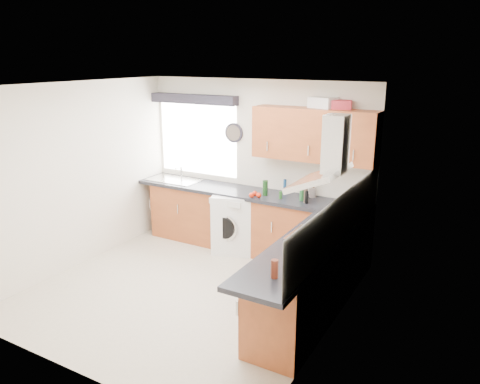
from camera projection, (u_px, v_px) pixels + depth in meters
The scene contains 36 objects.
ground_plane at pixel (189, 290), 5.83m from camera, with size 3.60×3.60×0.00m, color beige.
ceiling at pixel (182, 85), 5.13m from camera, with size 3.60×3.60×0.02m, color white.
wall_back at pixel (257, 165), 6.99m from camera, with size 3.60×0.02×2.50m, color silver.
wall_front at pixel (61, 247), 3.98m from camera, with size 3.60×0.02×2.50m, color silver.
wall_left at pixel (78, 176), 6.33m from camera, with size 0.02×3.60×2.50m, color silver.
wall_right at pixel (334, 220), 4.63m from camera, with size 0.02×3.60×2.50m, color silver.
window at pixel (198, 139), 7.39m from camera, with size 1.40×0.02×1.10m, color white.
window_blind at pixel (193, 99), 7.14m from camera, with size 1.50×0.18×0.14m, color black.
splashback at pixel (342, 218), 4.91m from camera, with size 0.01×3.00×0.54m, color white.
base_cab_back at pixel (241, 221), 7.02m from camera, with size 3.00×0.58×0.86m, color brown.
base_cab_corner at pixel (345, 241), 6.26m from camera, with size 0.60×0.60×0.86m, color brown.
base_cab_right at pixel (309, 282), 5.12m from camera, with size 0.58×2.10×0.86m, color brown.
worktop_back at pixel (247, 193), 6.84m from camera, with size 3.60×0.62×0.05m, color black.
worktop_right at pixel (304, 248), 4.87m from camera, with size 0.62×2.42×0.05m, color black.
sink at pixel (174, 177), 7.45m from camera, with size 0.84×0.46×0.10m, color #BDBDBD, non-canonical shape.
oven at pixel (313, 277), 5.25m from camera, with size 0.56×0.58×0.85m, color black.
hob_plate at pixel (315, 236), 5.12m from camera, with size 0.52×0.52×0.01m, color #BDBDBD.
extractor_hood at pixel (327, 161), 4.83m from camera, with size 0.52×0.78×0.66m, color #BDBDBD, non-canonical shape.
upper_cabinets at pixel (314, 135), 6.24m from camera, with size 1.70×0.35×0.70m, color brown.
washing_machine at pixel (235, 222), 6.95m from camera, with size 0.60×0.58×0.88m, color white.
wall_clock at pixel (233, 133), 7.01m from camera, with size 0.30×0.30×0.04m, color black.
casserole at pixel (323, 103), 6.16m from camera, with size 0.34×0.25×0.14m, color white.
storage_box at pixel (342, 105), 6.05m from camera, with size 0.25×0.21×0.11m, color #BF2F3C.
utensil_pot at pixel (312, 192), 6.54m from camera, with size 0.10×0.10×0.13m, color gray.
kitchen_roll at pixel (346, 210), 5.66m from camera, with size 0.10×0.10×0.22m, color white.
tomato_cluster at pixel (255, 195), 6.54m from camera, with size 0.16×0.16×0.07m, color red, non-canonical shape.
jar_0 at pixel (302, 193), 6.36m from camera, with size 0.07×0.07×0.21m, color #1C4E24.
jar_1 at pixel (306, 195), 6.28m from camera, with size 0.05×0.05×0.20m, color #413024.
jar_2 at pixel (285, 186), 6.72m from camera, with size 0.05×0.05×0.20m, color navy.
jar_3 at pixel (303, 193), 6.39m from camera, with size 0.07×0.07×0.20m, color #3A141B.
jar_4 at pixel (307, 197), 6.25m from camera, with size 0.05×0.05×0.17m, color black.
jar_5 at pixel (265, 188), 6.60m from camera, with size 0.07×0.07×0.22m, color #133613.
jar_6 at pixel (305, 190), 6.47m from camera, with size 0.04×0.04×0.25m, color #3A1814.
jar_7 at pixel (281, 195), 6.46m from camera, with size 0.04×0.04×0.11m, color #1C4619.
bottle_0 at pixel (275, 269), 4.14m from camera, with size 0.07×0.07×0.17m, color #531E11.
bottle_1 at pixel (289, 257), 4.34m from camera, with size 0.06×0.06×0.22m, color #AFA396.
Camera 1 is at (3.14, -4.26, 2.81)m, focal length 35.00 mm.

